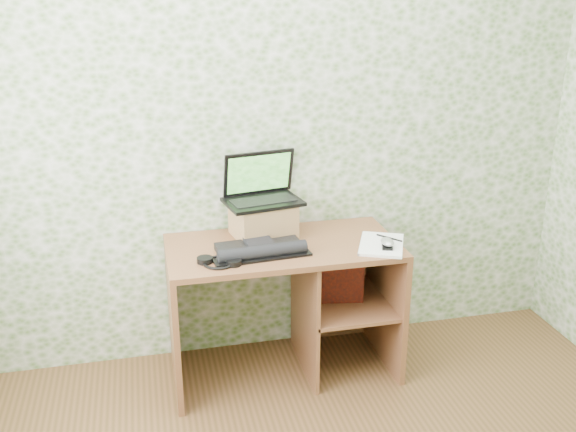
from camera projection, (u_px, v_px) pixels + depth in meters
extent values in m
plane|color=silver|center=(270.00, 128.00, 3.42)|extent=(3.50, 0.00, 3.50)
cube|color=brown|center=(283.00, 247.00, 3.33)|extent=(1.20, 0.60, 0.03)
cube|color=brown|center=(174.00, 324.00, 3.34)|extent=(0.03, 0.60, 0.72)
cube|color=brown|center=(385.00, 300.00, 3.59)|extent=(0.03, 0.60, 0.72)
cube|color=brown|center=(305.00, 309.00, 3.49)|extent=(0.02, 0.56, 0.72)
cube|color=brown|center=(345.00, 301.00, 3.53)|extent=(0.46, 0.56, 0.02)
cube|color=brown|center=(332.00, 282.00, 3.80)|extent=(0.48, 0.02, 0.72)
cube|color=#966A43|center=(263.00, 220.00, 3.41)|extent=(0.35, 0.31, 0.18)
cube|color=black|center=(263.00, 202.00, 3.38)|extent=(0.43, 0.33, 0.02)
cube|color=black|center=(263.00, 200.00, 3.37)|extent=(0.36, 0.21, 0.00)
cube|color=black|center=(259.00, 173.00, 3.43)|extent=(0.39, 0.13, 0.24)
cube|color=#25611B|center=(259.00, 173.00, 3.43)|extent=(0.35, 0.11, 0.21)
cube|color=black|center=(258.00, 246.00, 3.26)|extent=(0.44, 0.19, 0.03)
cube|color=black|center=(258.00, 244.00, 3.26)|extent=(0.15, 0.15, 0.05)
cylinder|color=black|center=(263.00, 252.00, 3.16)|extent=(0.45, 0.11, 0.07)
cube|color=black|center=(263.00, 257.00, 3.16)|extent=(0.50, 0.14, 0.01)
torus|color=black|center=(219.00, 262.00, 3.10)|extent=(0.21, 0.21, 0.01)
cylinder|color=black|center=(205.00, 260.00, 3.11)|extent=(0.08, 0.08, 0.03)
cylinder|color=black|center=(234.00, 262.00, 3.08)|extent=(0.08, 0.08, 0.03)
cube|color=white|center=(382.00, 245.00, 3.31)|extent=(0.32, 0.37, 0.01)
ellipsoid|color=#B1B1B3|center=(387.00, 244.00, 3.26)|extent=(0.09, 0.12, 0.03)
cylinder|color=black|center=(389.00, 238.00, 3.37)|extent=(0.10, 0.12, 0.01)
cube|color=maroon|center=(341.00, 276.00, 3.47)|extent=(0.25, 0.12, 0.29)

